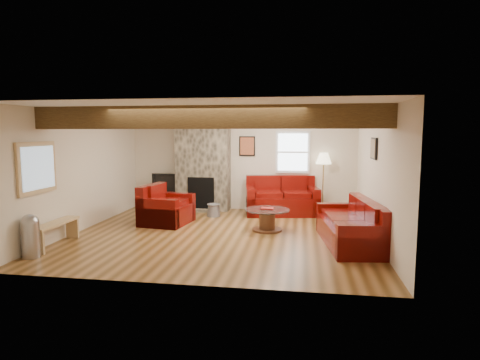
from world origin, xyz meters
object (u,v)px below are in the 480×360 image
object	(u,v)px
floor_lamp	(324,162)
coffee_table	(267,220)
tv_cabinet	(169,200)
armchair_red	(167,204)
television	(168,182)
loveseat	(282,196)
sofa_three	(350,223)

from	to	relation	value
floor_lamp	coffee_table	bearing A→B (deg)	-120.62
coffee_table	tv_cabinet	distance (m)	3.55
armchair_red	floor_lamp	distance (m)	4.08
tv_cabinet	television	size ratio (longest dim) A/B	1.14
loveseat	coffee_table	size ratio (longest dim) A/B	1.90
sofa_three	armchair_red	bearing A→B (deg)	-113.10
television	floor_lamp	xyz separation A→B (m)	(4.12, 0.02, 0.60)
television	coffee_table	bearing A→B (deg)	-36.01
coffee_table	tv_cabinet	xyz separation A→B (m)	(-2.87, 2.09, 0.01)
loveseat	floor_lamp	world-z (taller)	floor_lamp
loveseat	floor_lamp	xyz separation A→B (m)	(1.03, 0.32, 0.85)
armchair_red	coffee_table	size ratio (longest dim) A/B	1.16
sofa_three	tv_cabinet	world-z (taller)	sofa_three
armchair_red	tv_cabinet	bearing A→B (deg)	25.57
floor_lamp	sofa_three	bearing A→B (deg)	-83.27
armchair_red	television	size ratio (longest dim) A/B	1.29
armchair_red	television	xyz separation A→B (m)	(-0.57, 1.78, 0.28)
sofa_three	floor_lamp	bearing A→B (deg)	179.53
television	loveseat	bearing A→B (deg)	-5.55
sofa_three	coffee_table	world-z (taller)	sofa_three
armchair_red	television	distance (m)	1.89
armchair_red	television	world-z (taller)	television
coffee_table	television	world-z (taller)	television
coffee_table	armchair_red	bearing A→B (deg)	172.37
loveseat	coffee_table	world-z (taller)	loveseat
loveseat	armchair_red	world-z (taller)	loveseat
television	sofa_three	bearing A→B (deg)	-32.92
loveseat	television	size ratio (longest dim) A/B	2.12
tv_cabinet	coffee_table	bearing A→B (deg)	-36.01
sofa_three	floor_lamp	distance (m)	3.07
armchair_red	coffee_table	bearing A→B (deg)	-89.71
coffee_table	sofa_three	bearing A→B (deg)	-26.74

